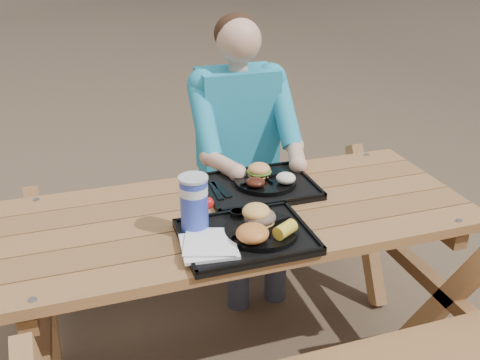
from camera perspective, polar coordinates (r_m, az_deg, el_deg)
name	(u,v)px	position (r m, az deg, el deg)	size (l,w,h in m)	color
ground	(240,358)	(2.52, 0.00, -18.41)	(60.00, 60.00, 0.00)	#999999
picnic_table	(240,289)	(2.27, 0.00, -11.57)	(1.80, 1.49, 0.75)	#999999
tray_near	(246,238)	(1.88, 0.64, -6.16)	(0.45, 0.35, 0.02)	black
tray_far	(259,187)	(2.23, 2.07, -0.80)	(0.45, 0.35, 0.02)	black
plate_near	(261,231)	(1.88, 2.29, -5.44)	(0.26, 0.26, 0.02)	black
plate_far	(265,181)	(2.24, 2.72, -0.13)	(0.26, 0.26, 0.02)	black
napkin_stack	(209,245)	(1.80, -3.37, -6.95)	(0.18, 0.18, 0.02)	white
soda_cup	(194,205)	(1.86, -4.91, -2.68)	(0.10, 0.10, 0.20)	#1831B4
condiment_bbq	(237,215)	(1.96, -0.27, -3.72)	(0.06, 0.06, 0.03)	black
condiment_mustard	(251,212)	(1.98, 1.17, -3.46)	(0.05, 0.05, 0.03)	yellow
sandwich	(260,209)	(1.88, 2.16, -3.13)	(0.11, 0.11, 0.11)	#F4B456
mac_cheese	(252,233)	(1.79, 1.33, -5.69)	(0.11, 0.11, 0.06)	orange
corn_cob	(285,230)	(1.82, 4.84, -5.29)	(0.08, 0.08, 0.05)	yellow
cutlery_far	(221,189)	(2.18, -2.05, -0.97)	(0.03, 0.16, 0.01)	black
burger	(259,166)	(2.24, 2.06, 1.46)	(0.10, 0.10, 0.09)	#F8A057
baked_beans	(255,182)	(2.16, 1.66, -0.23)	(0.08, 0.08, 0.04)	#42180D
potato_salad	(286,178)	(2.19, 4.91, 0.20)	(0.08, 0.08, 0.04)	white
diner	(238,165)	(2.74, -0.17, 1.66)	(0.48, 0.84, 1.28)	#1BC1B6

